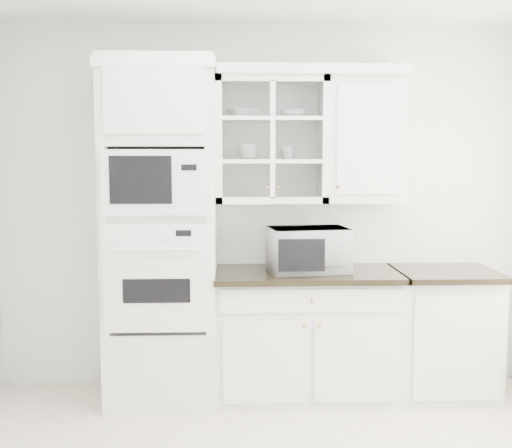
{
  "coord_description": "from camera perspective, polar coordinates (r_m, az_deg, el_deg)",
  "views": [
    {
      "loc": [
        -0.25,
        -3.06,
        1.74
      ],
      "look_at": [
        -0.1,
        1.05,
        1.3
      ],
      "focal_mm": 45.0,
      "sensor_mm": 36.0,
      "label": 1
    }
  ],
  "objects": [
    {
      "name": "cup_a",
      "position": [
        4.66,
        -0.65,
        6.41
      ],
      "size": [
        0.15,
        0.15,
        0.11
      ],
      "primitive_type": "imported",
      "rotation": [
        0.0,
        0.0,
        0.08
      ],
      "color": "white",
      "rests_on": "upper_cabinet_glass"
    },
    {
      "name": "bowl_b",
      "position": [
        4.67,
        3.33,
        9.77
      ],
      "size": [
        0.19,
        0.19,
        0.06
      ],
      "primitive_type": "imported",
      "rotation": [
        0.0,
        0.0,
        -0.03
      ],
      "color": "white",
      "rests_on": "upper_cabinet_glass"
    },
    {
      "name": "bowl_a",
      "position": [
        4.65,
        -1.04,
        9.8
      ],
      "size": [
        0.29,
        0.29,
        0.06
      ],
      "primitive_type": "imported",
      "rotation": [
        0.0,
        0.0,
        0.23
      ],
      "color": "white",
      "rests_on": "upper_cabinet_glass"
    },
    {
      "name": "cup_b",
      "position": [
        4.67,
        2.89,
        6.33
      ],
      "size": [
        0.12,
        0.12,
        0.1
      ],
      "primitive_type": "imported",
      "rotation": [
        0.0,
        0.0,
        -0.19
      ],
      "color": "white",
      "rests_on": "upper_cabinet_glass"
    },
    {
      "name": "crown_molding",
      "position": [
        4.67,
        0.07,
        13.43
      ],
      "size": [
        2.14,
        0.38,
        0.07
      ],
      "primitive_type": "cube",
      "color": "white",
      "rests_on": "room_shell"
    },
    {
      "name": "countertop_microwave",
      "position": [
        4.56,
        4.64,
        -2.28
      ],
      "size": [
        0.6,
        0.52,
        0.31
      ],
      "primitive_type": "imported",
      "rotation": [
        0.0,
        0.0,
        3.28
      ],
      "color": "white",
      "rests_on": "base_cabinet_run"
    },
    {
      "name": "room_shell",
      "position": [
        3.5,
        2.03,
        6.72
      ],
      "size": [
        4.0,
        3.5,
        2.7
      ],
      "color": "white",
      "rests_on": "ground"
    },
    {
      "name": "oven_column",
      "position": [
        4.54,
        -8.4,
        -0.79
      ],
      "size": [
        0.76,
        0.68,
        2.4
      ],
      "color": "white",
      "rests_on": "ground"
    },
    {
      "name": "base_cabinet_run",
      "position": [
        4.72,
        4.49,
        -9.61
      ],
      "size": [
        1.32,
        0.67,
        0.92
      ],
      "color": "white",
      "rests_on": "ground"
    },
    {
      "name": "extra_base_cabinet",
      "position": [
        4.94,
        16.25,
        -9.14
      ],
      "size": [
        0.72,
        0.67,
        0.92
      ],
      "color": "white",
      "rests_on": "ground"
    },
    {
      "name": "upper_cabinet_glass",
      "position": [
        4.66,
        1.36,
        7.46
      ],
      "size": [
        0.8,
        0.33,
        0.9
      ],
      "color": "white",
      "rests_on": "room_shell"
    },
    {
      "name": "upper_cabinet_solid",
      "position": [
        4.75,
        9.59,
        7.35
      ],
      "size": [
        0.55,
        0.33,
        0.9
      ],
      "primitive_type": "cube",
      "color": "white",
      "rests_on": "room_shell"
    }
  ]
}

